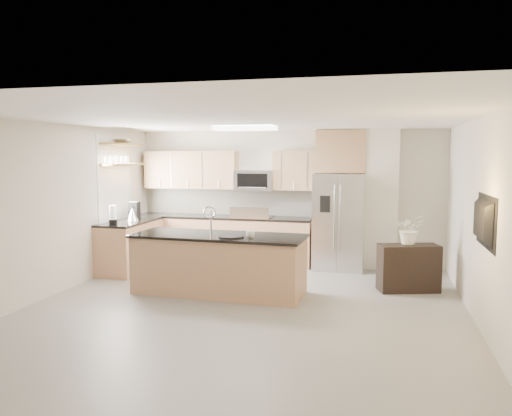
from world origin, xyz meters
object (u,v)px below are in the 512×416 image
(television, at_px, (478,221))
(bowl, at_px, (123,141))
(island, at_px, (219,264))
(kettle, at_px, (132,214))
(refrigerator, at_px, (339,222))
(blender, at_px, (113,216))
(flower_vase, at_px, (410,221))
(credenza, at_px, (408,268))
(cup, at_px, (251,235))
(microwave, at_px, (255,180))
(range, at_px, (253,240))
(coffee_maker, at_px, (134,211))
(platter, at_px, (230,236))

(television, bearing_deg, bowl, 69.14)
(island, height_order, kettle, island)
(bowl, bearing_deg, refrigerator, 12.67)
(refrigerator, height_order, bowl, bowl)
(blender, bearing_deg, flower_vase, 4.30)
(credenza, bearing_deg, cup, -172.70)
(refrigerator, relative_size, cup, 13.50)
(microwave, bearing_deg, television, -42.75)
(blender, bearing_deg, bowl, 103.40)
(island, distance_m, credenza, 2.96)
(range, distance_m, bowl, 3.10)
(range, height_order, coffee_maker, coffee_maker)
(kettle, bearing_deg, bowl, 150.06)
(island, bearing_deg, bowl, 153.29)
(island, xyz_separation_m, platter, (0.24, -0.18, 0.46))
(range, distance_m, island, 2.19)
(island, bearing_deg, flower_vase, 20.01)
(cup, height_order, flower_vase, flower_vase)
(credenza, xyz_separation_m, television, (0.66, -1.76, 0.98))
(kettle, bearing_deg, range, 27.51)
(cup, height_order, coffee_maker, coffee_maker)
(kettle, height_order, bowl, bowl)
(flower_vase, bearing_deg, platter, -157.54)
(range, distance_m, coffee_maker, 2.34)
(island, xyz_separation_m, credenza, (2.84, 0.83, -0.09))
(platter, bearing_deg, coffee_maker, 147.25)
(refrigerator, xyz_separation_m, cup, (-1.09, -2.34, 0.07))
(range, relative_size, microwave, 1.50)
(blender, xyz_separation_m, television, (5.58, -1.46, 0.28))
(microwave, distance_m, credenza, 3.45)
(range, bearing_deg, flower_vase, -24.29)
(credenza, height_order, blender, blender)
(island, relative_size, television, 2.49)
(platter, bearing_deg, cup, -3.70)
(island, height_order, cup, island)
(blender, xyz_separation_m, flower_vase, (4.93, 0.37, 0.02))
(coffee_maker, height_order, flower_vase, flower_vase)
(refrigerator, distance_m, coffee_maker, 3.84)
(microwave, xyz_separation_m, cup, (0.57, -2.51, -0.67))
(coffee_maker, relative_size, bowl, 0.83)
(platter, height_order, blender, blender)
(refrigerator, relative_size, flower_vase, 2.48)
(island, distance_m, television, 3.73)
(microwave, relative_size, refrigerator, 0.43)
(refrigerator, distance_m, credenza, 1.85)
(blender, xyz_separation_m, bowl, (-0.18, 0.73, 1.32))
(island, height_order, coffee_maker, island)
(kettle, xyz_separation_m, bowl, (-0.23, 0.13, 1.35))
(platter, distance_m, television, 3.37)
(range, relative_size, flower_vase, 1.59)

